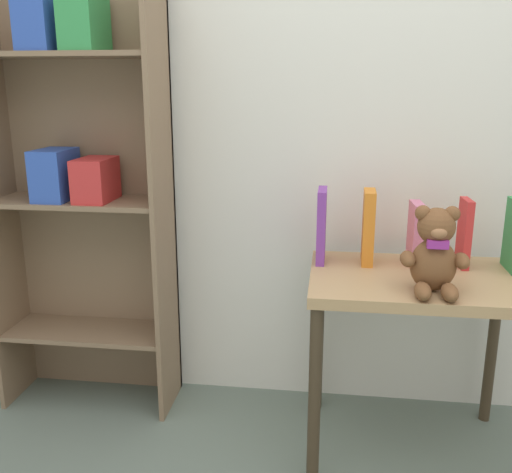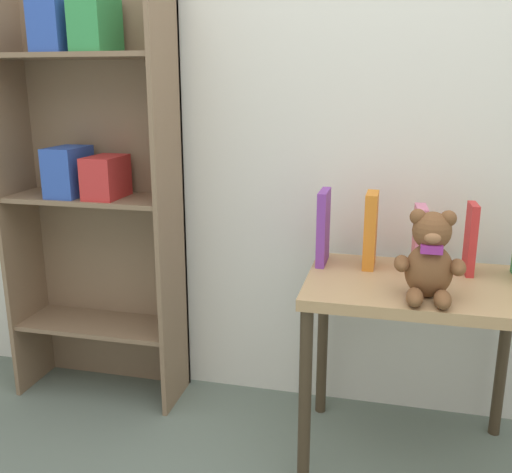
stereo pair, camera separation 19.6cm
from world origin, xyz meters
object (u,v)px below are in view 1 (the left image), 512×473
Objects in this scene: book_standing_orange at (368,227)px; book_standing_pink at (416,234)px; book_standing_red at (464,233)px; display_table at (416,303)px; bookshelf_side at (81,173)px; book_standing_purple at (321,225)px; teddy_bear at (435,253)px.

book_standing_orange is 1.18× the size of book_standing_pink.
book_standing_red is at bearing 1.80° from book_standing_orange.
book_standing_red is at bearing 38.08° from display_table.
bookshelf_side is 2.34× the size of display_table.
book_standing_red is (0.48, -0.00, -0.01)m from book_standing_purple.
bookshelf_side reaches higher than book_standing_purple.
bookshelf_side is 6.39× the size of book_standing_orange.
book_standing_pink is at bearing 177.95° from book_standing_red.
book_standing_red is (0.14, 0.27, -0.00)m from teddy_bear.
bookshelf_side is at bearing 164.31° from teddy_bear.
display_table is 0.30m from book_standing_orange.
book_standing_pink is (0.32, -0.00, -0.02)m from book_standing_purple.
display_table is at bearing 97.87° from teddy_bear.
book_standing_orange is (-0.16, 0.12, 0.22)m from display_table.
book_standing_orange is at bearing -1.02° from book_standing_purple.
teddy_bear is (1.25, -0.35, -0.16)m from bookshelf_side.
book_standing_red is at bearing -3.46° from bookshelf_side.
book_standing_pink is (-0.00, 0.13, 0.20)m from display_table.
bookshelf_side is 1.25m from book_standing_pink.
book_standing_orange is 0.32m from book_standing_red.
display_table is (1.23, -0.21, -0.38)m from bookshelf_side.
display_table is at bearing -9.69° from bookshelf_side.
book_standing_orange is 0.16m from book_standing_pink.
book_standing_pink is (0.16, 0.00, -0.02)m from book_standing_orange.
book_standing_pink is at bearing 90.00° from display_table.
book_standing_purple is 0.48m from book_standing_red.
book_standing_pink is at bearing 0.20° from book_standing_purple.
display_table is 3.00× the size of book_standing_red.
book_standing_red is (0.32, 0.00, -0.01)m from book_standing_orange.
display_table is 2.68× the size of teddy_bear.
teddy_bear reaches higher than display_table.
book_standing_orange is at bearing 178.41° from book_standing_red.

